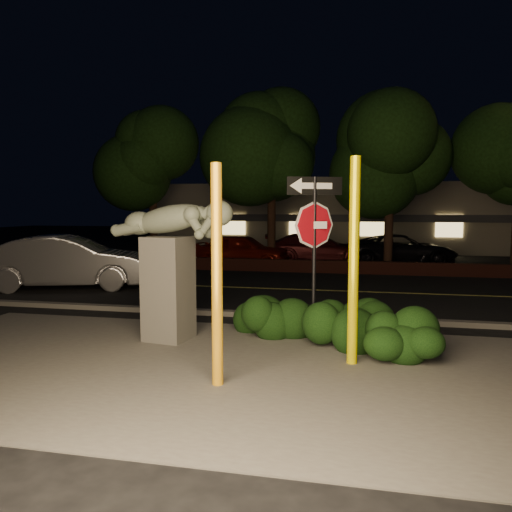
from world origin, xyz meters
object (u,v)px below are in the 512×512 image
at_px(sculpture, 170,255).
at_px(yellow_pole_right, 354,262).
at_px(silver_sedan, 68,262).
at_px(yellow_pole_left, 217,276).
at_px(signpost, 314,226).
at_px(parked_car_red, 242,250).
at_px(parked_car_darkred, 317,248).
at_px(parked_car_dark, 401,249).

bearing_deg(sculpture, yellow_pole_right, -3.93).
xyz_separation_m(yellow_pole_right, silver_sedan, (-9.06, 5.98, -0.85)).
bearing_deg(yellow_pole_left, signpost, 66.96).
xyz_separation_m(yellow_pole_right, signpost, (-0.76, 1.23, 0.55)).
distance_m(silver_sedan, parked_car_red, 8.31).
height_order(yellow_pole_left, yellow_pole_right, yellow_pole_right).
relative_size(sculpture, parked_car_darkred, 0.57).
bearing_deg(parked_car_dark, signpost, 162.24).
xyz_separation_m(silver_sedan, parked_car_darkred, (7.10, 8.97, -0.16)).
relative_size(signpost, sculpture, 1.16).
bearing_deg(parked_car_darkred, yellow_pole_left, 170.31).
distance_m(parked_car_red, parked_car_dark, 7.32).
bearing_deg(parked_car_red, yellow_pole_left, -165.16).
bearing_deg(yellow_pole_left, yellow_pole_right, 37.06).
distance_m(yellow_pole_right, silver_sedan, 10.89).
height_order(yellow_pole_right, parked_car_dark, yellow_pole_right).
relative_size(yellow_pole_left, yellow_pole_right, 0.94).
bearing_deg(signpost, silver_sedan, 127.86).
height_order(parked_car_red, parked_car_dark, parked_car_red).
bearing_deg(sculpture, silver_sedan, 145.81).
relative_size(sculpture, silver_sedan, 0.52).
bearing_deg(parked_car_dark, yellow_pole_right, 165.83).
distance_m(yellow_pole_right, parked_car_darkred, 15.11).
height_order(yellow_pole_left, silver_sedan, yellow_pole_left).
distance_m(yellow_pole_right, sculpture, 3.59).
relative_size(yellow_pole_left, parked_car_darkred, 0.67).
distance_m(yellow_pole_left, parked_car_red, 15.10).
height_order(silver_sedan, parked_car_dark, silver_sedan).
bearing_deg(signpost, yellow_pole_left, -135.39).
bearing_deg(silver_sedan, yellow_pole_right, -142.16).
xyz_separation_m(signpost, parked_car_darkred, (-1.20, 13.72, -1.56)).
height_order(sculpture, parked_car_dark, sculpture).
height_order(sculpture, silver_sedan, sculpture).
distance_m(parked_car_darkred, parked_car_dark, 3.87).
distance_m(silver_sedan, parked_car_darkred, 11.44).
bearing_deg(parked_car_darkred, silver_sedan, 131.71).
distance_m(sculpture, parked_car_dark, 15.63).
distance_m(sculpture, silver_sedan, 7.65).
distance_m(sculpture, parked_car_red, 12.64).
distance_m(yellow_pole_left, signpost, 2.96).
height_order(signpost, parked_car_darkred, signpost).
height_order(yellow_pole_right, sculpture, yellow_pole_right).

